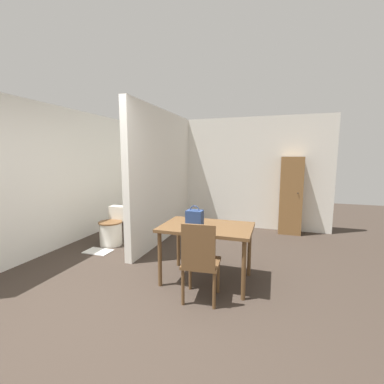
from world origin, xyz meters
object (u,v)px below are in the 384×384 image
Objects in this scene: dining_table at (207,232)px; handbag at (195,218)px; wooden_chair at (200,260)px; wooden_cabinet at (291,196)px; toilet at (112,229)px.

handbag is (-0.13, -0.10, 0.19)m from dining_table.
wooden_cabinet is at bearing 65.80° from wooden_chair.
toilet is (-2.11, 1.36, -0.21)m from wooden_chair.
wooden_chair is 0.57× the size of wooden_cabinet.
wooden_cabinet is at bearing 64.99° from handbag.
handbag reaches higher than wooden_chair.
toilet is at bearing 153.65° from handbag.
toilet is 3.68m from wooden_cabinet.
wooden_chair is (0.06, -0.52, -0.17)m from dining_table.
wooden_chair is at bearing -64.68° from handbag.
handbag reaches higher than dining_table.
handbag is at bearing -26.35° from toilet.
wooden_cabinet is at bearing 66.48° from dining_table.
dining_table is 2.85m from wooden_cabinet.
dining_table is 4.21× the size of handbag.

